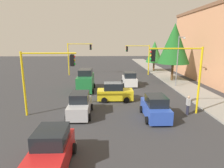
{
  "coord_description": "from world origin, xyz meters",
  "views": [
    {
      "loc": [
        22.06,
        -0.58,
        6.36
      ],
      "look_at": [
        -0.84,
        0.15,
        1.2
      ],
      "focal_mm": 30.93,
      "sensor_mm": 36.0,
      "label": 1
    }
  ],
  "objects_px": {
    "car_white": "(130,79)",
    "car_red": "(52,150)",
    "tree_roadside_far": "(154,52)",
    "car_blue": "(155,108)",
    "car_yellow": "(115,93)",
    "traffic_signal_far_left": "(139,54)",
    "delivery_van_green": "(86,81)",
    "traffic_signal_near_left": "(180,67)",
    "traffic_signal_far_right": "(78,53)",
    "traffic_signal_near_right": "(45,71)",
    "street_lamp_curbside": "(179,56)",
    "tree_roadside_mid": "(174,44)",
    "car_silver": "(80,105)",
    "pedestrian_crossing": "(188,105)"
  },
  "relations": [
    {
      "from": "traffic_signal_far_right",
      "to": "traffic_signal_near_right",
      "type": "bearing_deg",
      "value": 0.19
    },
    {
      "from": "tree_roadside_mid",
      "to": "pedestrian_crossing",
      "type": "relative_size",
      "value": 5.28
    },
    {
      "from": "tree_roadside_mid",
      "to": "car_silver",
      "type": "xyz_separation_m",
      "value": [
        14.09,
        -12.86,
        -5.01
      ]
    },
    {
      "from": "car_blue",
      "to": "traffic_signal_far_left",
      "type": "bearing_deg",
      "value": 174.11
    },
    {
      "from": "street_lamp_curbside",
      "to": "car_yellow",
      "type": "distance_m",
      "value": 11.03
    },
    {
      "from": "car_white",
      "to": "car_red",
      "type": "xyz_separation_m",
      "value": [
        18.19,
        -6.22,
        -0.0
      ]
    },
    {
      "from": "car_yellow",
      "to": "car_white",
      "type": "relative_size",
      "value": 0.98
    },
    {
      "from": "traffic_signal_far_left",
      "to": "tree_roadside_far",
      "type": "relative_size",
      "value": 0.89
    },
    {
      "from": "traffic_signal_far_left",
      "to": "car_red",
      "type": "bearing_deg",
      "value": -18.51
    },
    {
      "from": "street_lamp_curbside",
      "to": "car_yellow",
      "type": "bearing_deg",
      "value": -57.63
    },
    {
      "from": "traffic_signal_near_right",
      "to": "traffic_signal_near_left",
      "type": "bearing_deg",
      "value": 90.0
    },
    {
      "from": "tree_roadside_far",
      "to": "car_blue",
      "type": "relative_size",
      "value": 1.56
    },
    {
      "from": "traffic_signal_far_right",
      "to": "car_silver",
      "type": "relative_size",
      "value": 1.5
    },
    {
      "from": "tree_roadside_far",
      "to": "traffic_signal_near_right",
      "type": "bearing_deg",
      "value": -32.3
    },
    {
      "from": "pedestrian_crossing",
      "to": "car_yellow",
      "type": "bearing_deg",
      "value": -124.51
    },
    {
      "from": "traffic_signal_far_left",
      "to": "car_blue",
      "type": "relative_size",
      "value": 1.39
    },
    {
      "from": "delivery_van_green",
      "to": "car_blue",
      "type": "xyz_separation_m",
      "value": [
        9.39,
        6.72,
        -0.38
      ]
    },
    {
      "from": "tree_roadside_mid",
      "to": "pedestrian_crossing",
      "type": "xyz_separation_m",
      "value": [
        14.28,
        -3.42,
        -4.99
      ]
    },
    {
      "from": "tree_roadside_mid",
      "to": "car_yellow",
      "type": "bearing_deg",
      "value": -43.98
    },
    {
      "from": "car_yellow",
      "to": "traffic_signal_far_left",
      "type": "bearing_deg",
      "value": 161.57
    },
    {
      "from": "traffic_signal_near_right",
      "to": "car_blue",
      "type": "relative_size",
      "value": 1.37
    },
    {
      "from": "traffic_signal_near_right",
      "to": "street_lamp_curbside",
      "type": "distance_m",
      "value": 17.71
    },
    {
      "from": "traffic_signal_near_left",
      "to": "traffic_signal_far_right",
      "type": "relative_size",
      "value": 0.99
    },
    {
      "from": "traffic_signal_near_right",
      "to": "car_red",
      "type": "height_order",
      "value": "traffic_signal_near_right"
    },
    {
      "from": "tree_roadside_far",
      "to": "car_silver",
      "type": "xyz_separation_m",
      "value": [
        24.09,
        -12.36,
        -3.19
      ]
    },
    {
      "from": "tree_roadside_mid",
      "to": "car_yellow",
      "type": "xyz_separation_m",
      "value": [
        10.0,
        -9.65,
        -5.01
      ]
    },
    {
      "from": "delivery_van_green",
      "to": "car_white",
      "type": "xyz_separation_m",
      "value": [
        -2.65,
        6.02,
        -0.38
      ]
    },
    {
      "from": "delivery_van_green",
      "to": "traffic_signal_near_left",
      "type": "bearing_deg",
      "value": 46.56
    },
    {
      "from": "street_lamp_curbside",
      "to": "tree_roadside_mid",
      "type": "bearing_deg",
      "value": 169.67
    },
    {
      "from": "traffic_signal_near_left",
      "to": "car_silver",
      "type": "height_order",
      "value": "traffic_signal_near_left"
    },
    {
      "from": "tree_roadside_far",
      "to": "delivery_van_green",
      "type": "bearing_deg",
      "value": -39.23
    },
    {
      "from": "traffic_signal_near_right",
      "to": "car_yellow",
      "type": "bearing_deg",
      "value": 123.61
    },
    {
      "from": "traffic_signal_far_left",
      "to": "delivery_van_green",
      "type": "bearing_deg",
      "value": -37.54
    },
    {
      "from": "tree_roadside_far",
      "to": "traffic_signal_far_left",
      "type": "bearing_deg",
      "value": -43.67
    },
    {
      "from": "delivery_van_green",
      "to": "car_yellow",
      "type": "xyz_separation_m",
      "value": [
        4.45,
        3.54,
        -0.39
      ]
    },
    {
      "from": "car_white",
      "to": "car_red",
      "type": "height_order",
      "value": "same"
    },
    {
      "from": "traffic_signal_far_right",
      "to": "car_yellow",
      "type": "xyz_separation_m",
      "value": [
        16.0,
        6.08,
        -3.28
      ]
    },
    {
      "from": "traffic_signal_near_left",
      "to": "traffic_signal_far_left",
      "type": "relative_size",
      "value": 1.05
    },
    {
      "from": "tree_roadside_mid",
      "to": "delivery_van_green",
      "type": "distance_m",
      "value": 15.04
    },
    {
      "from": "car_yellow",
      "to": "car_white",
      "type": "bearing_deg",
      "value": 160.77
    },
    {
      "from": "traffic_signal_far_right",
      "to": "car_silver",
      "type": "xyz_separation_m",
      "value": [
        20.09,
        2.88,
        -3.28
      ]
    },
    {
      "from": "car_yellow",
      "to": "car_red",
      "type": "height_order",
      "value": "same"
    },
    {
      "from": "delivery_van_green",
      "to": "traffic_signal_near_right",
      "type": "bearing_deg",
      "value": -16.33
    },
    {
      "from": "traffic_signal_far_left",
      "to": "traffic_signal_near_right",
      "type": "height_order",
      "value": "traffic_signal_far_left"
    },
    {
      "from": "delivery_van_green",
      "to": "pedestrian_crossing",
      "type": "height_order",
      "value": "delivery_van_green"
    },
    {
      "from": "car_red",
      "to": "car_blue",
      "type": "bearing_deg",
      "value": 131.67
    },
    {
      "from": "tree_roadside_mid",
      "to": "tree_roadside_far",
      "type": "xyz_separation_m",
      "value": [
        -10.0,
        -0.5,
        -1.81
      ]
    },
    {
      "from": "delivery_van_green",
      "to": "car_red",
      "type": "xyz_separation_m",
      "value": [
        15.54,
        -0.2,
        -0.39
      ]
    },
    {
      "from": "tree_roadside_far",
      "to": "car_yellow",
      "type": "xyz_separation_m",
      "value": [
        20.0,
        -9.15,
        -3.19
      ]
    },
    {
      "from": "traffic_signal_far_left",
      "to": "tree_roadside_mid",
      "type": "bearing_deg",
      "value": 35.75
    }
  ]
}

